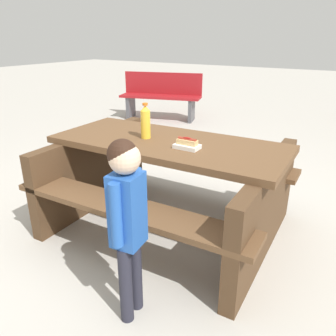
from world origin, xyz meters
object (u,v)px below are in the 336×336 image
at_px(picnic_table, 168,177).
at_px(hotdog_tray, 187,144).
at_px(soda_bottle, 146,122).
at_px(child_in_coat, 127,211).
at_px(park_bench_near, 161,95).

relative_size(picnic_table, hotdog_tray, 10.24).
xyz_separation_m(soda_bottle, hotdog_tray, (0.40, -0.06, -0.10)).
distance_m(picnic_table, child_in_coat, 1.00).
bearing_deg(park_bench_near, hotdog_tray, -54.65).
relative_size(hotdog_tray, child_in_coat, 0.17).
height_order(picnic_table, soda_bottle, soda_bottle).
xyz_separation_m(soda_bottle, park_bench_near, (-1.97, 3.28, -0.43)).
bearing_deg(soda_bottle, park_bench_near, 120.98).
height_order(soda_bottle, hotdog_tray, soda_bottle).
xyz_separation_m(picnic_table, hotdog_tray, (0.21, -0.09, 0.34)).
distance_m(picnic_table, park_bench_near, 3.91).
bearing_deg(child_in_coat, soda_bottle, 119.69).
height_order(picnic_table, park_bench_near, park_bench_near).
xyz_separation_m(picnic_table, child_in_coat, (0.32, -0.92, 0.23)).
distance_m(child_in_coat, park_bench_near, 4.86).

